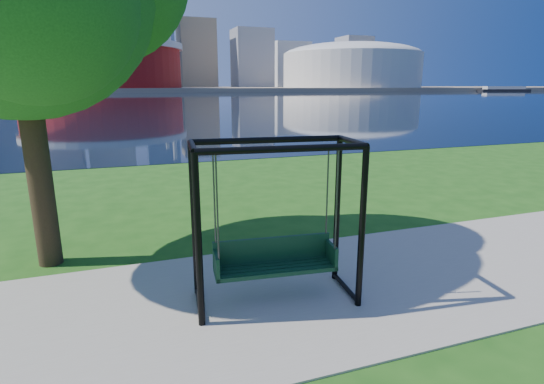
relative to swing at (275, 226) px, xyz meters
name	(u,v)px	position (x,y,z in m)	size (l,w,h in m)	color
ground	(270,283)	(0.11, 0.57, -1.21)	(900.00, 900.00, 0.00)	#1E5114
path	(280,295)	(0.11, 0.07, -1.19)	(120.00, 4.00, 0.03)	#9E937F
river	(129,99)	(0.11, 102.57, -1.20)	(900.00, 180.00, 0.02)	black
far_bank	(122,89)	(0.11, 306.57, -0.21)	(900.00, 228.00, 2.00)	#937F60
stadium	(100,63)	(-9.89, 235.57, 13.02)	(83.00, 83.00, 32.00)	maroon
arena	(352,64)	(135.11, 235.57, 14.67)	(84.00, 84.00, 26.56)	beige
skyline	(111,36)	(-4.16, 319.96, 34.68)	(392.00, 66.00, 96.50)	gray
swing	(275,226)	(0.00, 0.00, 0.00)	(2.54, 1.31, 2.50)	black
barge	(504,89)	(205.36, 184.76, 0.03)	(28.21, 15.42, 2.73)	black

